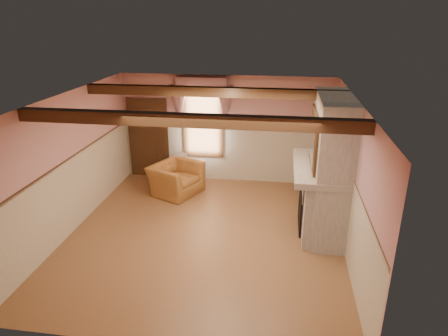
# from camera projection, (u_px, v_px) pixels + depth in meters

# --- Properties ---
(floor) EXTENTS (5.50, 6.00, 0.01)m
(floor) POSITION_uv_depth(u_px,v_px,m) (205.00, 234.00, 8.17)
(floor) COLOR brown
(floor) RESTS_ON ground
(ceiling) EXTENTS (5.50, 6.00, 0.01)m
(ceiling) POSITION_uv_depth(u_px,v_px,m) (202.00, 98.00, 7.16)
(ceiling) COLOR silver
(ceiling) RESTS_ON wall_back
(wall_back) EXTENTS (5.50, 0.02, 2.80)m
(wall_back) POSITION_uv_depth(u_px,v_px,m) (226.00, 129.00, 10.43)
(wall_back) COLOR #C98B8D
(wall_back) RESTS_ON floor
(wall_front) EXTENTS (5.50, 0.02, 2.80)m
(wall_front) POSITION_uv_depth(u_px,v_px,m) (157.00, 259.00, 4.90)
(wall_front) COLOR #C98B8D
(wall_front) RESTS_ON floor
(wall_left) EXTENTS (0.02, 6.00, 2.80)m
(wall_left) POSITION_uv_depth(u_px,v_px,m) (70.00, 164.00, 8.04)
(wall_left) COLOR #C98B8D
(wall_left) RESTS_ON floor
(wall_right) EXTENTS (0.02, 6.00, 2.80)m
(wall_right) POSITION_uv_depth(u_px,v_px,m) (351.00, 179.00, 7.29)
(wall_right) COLOR #C98B8D
(wall_right) RESTS_ON floor
(wainscot) EXTENTS (5.50, 6.00, 1.50)m
(wainscot) POSITION_uv_depth(u_px,v_px,m) (204.00, 201.00, 7.90)
(wainscot) COLOR beige
(wainscot) RESTS_ON floor
(chair_rail) EXTENTS (5.50, 6.00, 0.08)m
(chair_rail) POSITION_uv_depth(u_px,v_px,m) (204.00, 166.00, 7.63)
(chair_rail) COLOR black
(chair_rail) RESTS_ON wainscot
(firebox) EXTENTS (0.20, 0.95, 0.90)m
(firebox) POSITION_uv_depth(u_px,v_px,m) (304.00, 208.00, 8.29)
(firebox) COLOR black
(firebox) RESTS_ON floor
(armchair) EXTENTS (1.41, 1.48, 0.76)m
(armchair) POSITION_uv_depth(u_px,v_px,m) (176.00, 179.00, 9.94)
(armchair) COLOR #9E662D
(armchair) RESTS_ON floor
(side_table) EXTENTS (0.66, 0.66, 0.55)m
(side_table) POSITION_uv_depth(u_px,v_px,m) (182.00, 171.00, 10.70)
(side_table) COLOR brown
(side_table) RESTS_ON floor
(book_stack) EXTENTS (0.35, 0.38, 0.20)m
(book_stack) POSITION_uv_depth(u_px,v_px,m) (180.00, 158.00, 10.59)
(book_stack) COLOR #B7AD8C
(book_stack) RESTS_ON side_table
(radiator) EXTENTS (0.71, 0.21, 0.60)m
(radiator) POSITION_uv_depth(u_px,v_px,m) (192.00, 171.00, 10.67)
(radiator) COLOR silver
(radiator) RESTS_ON floor
(bowl) EXTENTS (0.31, 0.31, 0.08)m
(bowl) POSITION_uv_depth(u_px,v_px,m) (320.00, 162.00, 7.97)
(bowl) COLOR brown
(bowl) RESTS_ON mantel
(mantel_clock) EXTENTS (0.14, 0.24, 0.20)m
(mantel_clock) POSITION_uv_depth(u_px,v_px,m) (319.00, 151.00, 8.43)
(mantel_clock) COLOR black
(mantel_clock) RESTS_ON mantel
(oil_lamp) EXTENTS (0.11, 0.11, 0.28)m
(oil_lamp) POSITION_uv_depth(u_px,v_px,m) (320.00, 151.00, 8.25)
(oil_lamp) COLOR gold
(oil_lamp) RESTS_ON mantel
(candle_red) EXTENTS (0.06, 0.06, 0.16)m
(candle_red) POSITION_uv_depth(u_px,v_px,m) (322.00, 168.00, 7.54)
(candle_red) COLOR #A41814
(candle_red) RESTS_ON mantel
(jar_yellow) EXTENTS (0.06, 0.06, 0.12)m
(jar_yellow) POSITION_uv_depth(u_px,v_px,m) (323.00, 172.00, 7.40)
(jar_yellow) COLOR gold
(jar_yellow) RESTS_ON mantel
(fireplace) EXTENTS (0.85, 2.00, 2.80)m
(fireplace) POSITION_uv_depth(u_px,v_px,m) (330.00, 166.00, 7.89)
(fireplace) COLOR gray
(fireplace) RESTS_ON floor
(mantel) EXTENTS (1.05, 2.05, 0.12)m
(mantel) POSITION_uv_depth(u_px,v_px,m) (320.00, 168.00, 7.93)
(mantel) COLOR gray
(mantel) RESTS_ON fireplace
(overmantel_mirror) EXTENTS (0.06, 1.44, 1.04)m
(overmantel_mirror) POSITION_uv_depth(u_px,v_px,m) (313.00, 138.00, 7.73)
(overmantel_mirror) COLOR silver
(overmantel_mirror) RESTS_ON fireplace
(door) EXTENTS (1.10, 0.10, 2.10)m
(door) POSITION_uv_depth(u_px,v_px,m) (149.00, 139.00, 10.79)
(door) COLOR black
(door) RESTS_ON floor
(window) EXTENTS (1.06, 0.08, 2.02)m
(window) POSITION_uv_depth(u_px,v_px,m) (203.00, 119.00, 10.40)
(window) COLOR white
(window) RESTS_ON wall_back
(window_drapes) EXTENTS (1.30, 0.14, 1.40)m
(window_drapes) POSITION_uv_depth(u_px,v_px,m) (202.00, 97.00, 10.10)
(window_drapes) COLOR gray
(window_drapes) RESTS_ON wall_back
(ceiling_beam_front) EXTENTS (5.50, 0.18, 0.20)m
(ceiling_beam_front) POSITION_uv_depth(u_px,v_px,m) (187.00, 120.00, 6.09)
(ceiling_beam_front) COLOR black
(ceiling_beam_front) RESTS_ON ceiling
(ceiling_beam_back) EXTENTS (5.50, 0.18, 0.20)m
(ceiling_beam_back) POSITION_uv_depth(u_px,v_px,m) (214.00, 92.00, 8.30)
(ceiling_beam_back) COLOR black
(ceiling_beam_back) RESTS_ON ceiling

